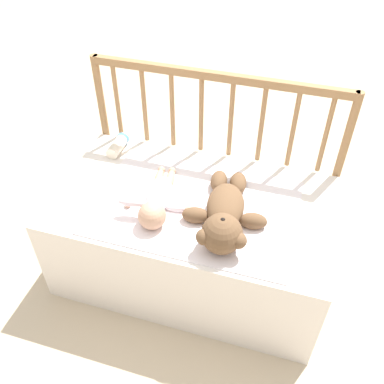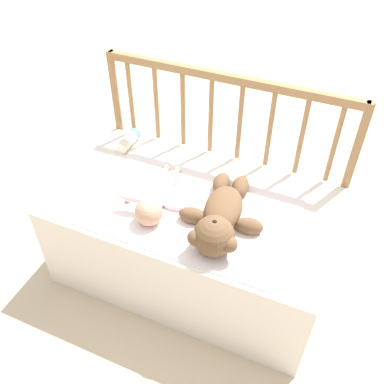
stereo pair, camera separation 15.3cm
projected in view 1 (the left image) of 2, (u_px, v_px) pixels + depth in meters
ground_plane at (193, 268)px, 2.12m from camera, size 12.00×12.00×0.00m
crib_mattress at (193, 237)px, 1.97m from camera, size 1.19×0.68×0.46m
crib_rail at (216, 125)px, 1.98m from camera, size 1.19×0.04×0.87m
blanket at (196, 207)px, 1.78m from camera, size 0.83×0.57×0.01m
teddy_bear at (224, 215)px, 1.67m from camera, size 0.35×0.49×0.16m
baby at (157, 200)px, 1.76m from camera, size 0.29×0.40×0.11m
baby_bottle at (119, 144)px, 2.07m from camera, size 0.06×0.18×0.06m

